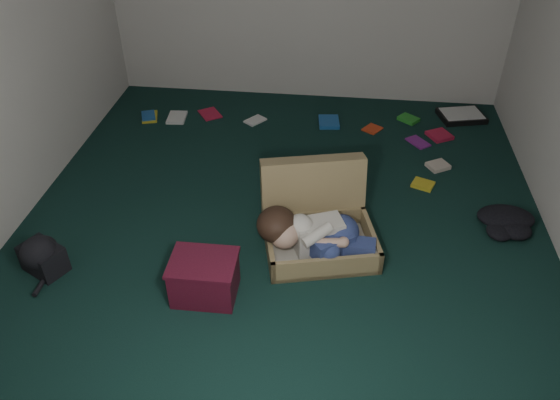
# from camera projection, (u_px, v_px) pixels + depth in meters

# --- Properties ---
(floor) EXTENTS (4.50, 4.50, 0.00)m
(floor) POSITION_uv_depth(u_px,v_px,m) (282.00, 225.00, 4.18)
(floor) COLOR black
(floor) RESTS_ON ground
(wall_front) EXTENTS (4.50, 0.00, 4.50)m
(wall_front) POSITION_uv_depth(u_px,v_px,m) (197.00, 366.00, 1.61)
(wall_front) COLOR silver
(wall_front) RESTS_ON ground
(suitcase) EXTENTS (0.92, 0.91, 0.56)m
(suitcase) POSITION_uv_depth(u_px,v_px,m) (317.00, 221.00, 3.95)
(suitcase) COLOR #998254
(suitcase) RESTS_ON floor
(person) EXTENTS (0.86, 0.42, 0.35)m
(person) POSITION_uv_depth(u_px,v_px,m) (315.00, 234.00, 3.76)
(person) COLOR silver
(person) RESTS_ON suitcase
(maroon_bin) EXTENTS (0.43, 0.34, 0.29)m
(maroon_bin) POSITION_uv_depth(u_px,v_px,m) (204.00, 278.00, 3.52)
(maroon_bin) COLOR #4B0F20
(maroon_bin) RESTS_ON floor
(backpack) EXTENTS (0.45, 0.42, 0.22)m
(backpack) POSITION_uv_depth(u_px,v_px,m) (43.00, 258.00, 3.73)
(backpack) COLOR black
(backpack) RESTS_ON floor
(clothing_pile) EXTENTS (0.49, 0.43, 0.14)m
(clothing_pile) POSITION_uv_depth(u_px,v_px,m) (510.00, 226.00, 4.06)
(clothing_pile) COLOR black
(clothing_pile) RESTS_ON floor
(paper_tray) EXTENTS (0.50, 0.42, 0.06)m
(paper_tray) POSITION_uv_depth(u_px,v_px,m) (461.00, 116.00, 5.52)
(paper_tray) COLOR black
(paper_tray) RESTS_ON floor
(book_scatter) EXTENTS (3.12, 1.36, 0.02)m
(book_scatter) POSITION_uv_depth(u_px,v_px,m) (325.00, 132.00, 5.29)
(book_scatter) COLOR gold
(book_scatter) RESTS_ON floor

